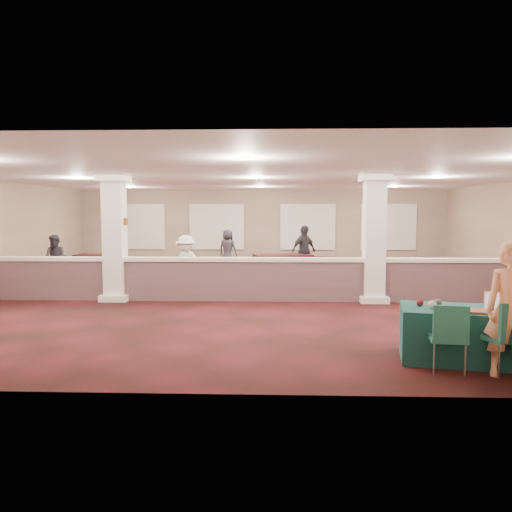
{
  "coord_description": "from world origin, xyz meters",
  "views": [
    {
      "loc": [
        0.51,
        -13.94,
        2.23
      ],
      "look_at": [
        0.09,
        -2.0,
        1.18
      ],
      "focal_mm": 35.0,
      "sensor_mm": 36.0,
      "label": 1
    }
  ],
  "objects_px": {
    "conf_chair_main": "(505,331)",
    "woman": "(511,310)",
    "far_table_front_left": "(34,275)",
    "far_table_front_center": "(205,278)",
    "attendee_c": "(304,251)",
    "far_table_back_center": "(283,266)",
    "attendee_a": "(56,259)",
    "attendee_b": "(186,263)",
    "attendee_d": "(228,249)",
    "far_table_back_left": "(100,264)",
    "far_table_back_right": "(331,267)",
    "far_table_front_right": "(419,275)",
    "conf_chair_side": "(449,332)",
    "near_table": "(473,335)"
  },
  "relations": [
    {
      "from": "conf_chair_main",
      "to": "woman",
      "type": "relative_size",
      "value": 0.55
    },
    {
      "from": "far_table_front_left",
      "to": "far_table_front_center",
      "type": "height_order",
      "value": "far_table_front_left"
    },
    {
      "from": "attendee_c",
      "to": "far_table_back_center",
      "type": "bearing_deg",
      "value": 160.17
    },
    {
      "from": "attendee_a",
      "to": "attendee_b",
      "type": "bearing_deg",
      "value": -16.79
    },
    {
      "from": "woman",
      "to": "attendee_d",
      "type": "distance_m",
      "value": 13.99
    },
    {
      "from": "woman",
      "to": "far_table_back_left",
      "type": "bearing_deg",
      "value": 144.51
    },
    {
      "from": "far_table_back_left",
      "to": "far_table_back_right",
      "type": "height_order",
      "value": "far_table_back_left"
    },
    {
      "from": "far_table_back_left",
      "to": "attendee_b",
      "type": "distance_m",
      "value": 5.7
    },
    {
      "from": "far_table_front_left",
      "to": "far_table_back_right",
      "type": "height_order",
      "value": "far_table_front_left"
    },
    {
      "from": "attendee_c",
      "to": "attendee_d",
      "type": "relative_size",
      "value": 1.15
    },
    {
      "from": "far_table_front_center",
      "to": "far_table_front_right",
      "type": "bearing_deg",
      "value": 4.14
    },
    {
      "from": "far_table_front_right",
      "to": "conf_chair_side",
      "type": "bearing_deg",
      "value": -103.27
    },
    {
      "from": "far_table_front_center",
      "to": "attendee_a",
      "type": "xyz_separation_m",
      "value": [
        -4.87,
        1.17,
        0.43
      ]
    },
    {
      "from": "conf_chair_main",
      "to": "attendee_d",
      "type": "relative_size",
      "value": 0.66
    },
    {
      "from": "far_table_back_right",
      "to": "attendee_b",
      "type": "bearing_deg",
      "value": -144.37
    },
    {
      "from": "far_table_front_right",
      "to": "attendee_a",
      "type": "bearing_deg",
      "value": 176.31
    },
    {
      "from": "woman",
      "to": "attendee_b",
      "type": "height_order",
      "value": "woman"
    },
    {
      "from": "attendee_b",
      "to": "attendee_c",
      "type": "distance_m",
      "value": 4.95
    },
    {
      "from": "attendee_a",
      "to": "attendee_b",
      "type": "distance_m",
      "value": 4.63
    },
    {
      "from": "woman",
      "to": "attendee_c",
      "type": "height_order",
      "value": "woman"
    },
    {
      "from": "near_table",
      "to": "far_table_front_center",
      "type": "height_order",
      "value": "near_table"
    },
    {
      "from": "far_table_back_left",
      "to": "near_table",
      "type": "bearing_deg",
      "value": -48.47
    },
    {
      "from": "woman",
      "to": "far_table_front_left",
      "type": "relative_size",
      "value": 0.95
    },
    {
      "from": "far_table_front_left",
      "to": "attendee_c",
      "type": "relative_size",
      "value": 1.09
    },
    {
      "from": "far_table_front_left",
      "to": "attendee_a",
      "type": "height_order",
      "value": "attendee_a"
    },
    {
      "from": "near_table",
      "to": "far_table_front_left",
      "type": "bearing_deg",
      "value": 157.37
    },
    {
      "from": "far_table_front_right",
      "to": "far_table_back_left",
      "type": "relative_size",
      "value": 1.14
    },
    {
      "from": "far_table_front_center",
      "to": "woman",
      "type": "bearing_deg",
      "value": -55.26
    },
    {
      "from": "far_table_front_left",
      "to": "attendee_d",
      "type": "xyz_separation_m",
      "value": [
        5.18,
        5.55,
        0.38
      ]
    },
    {
      "from": "far_table_front_center",
      "to": "attendee_c",
      "type": "bearing_deg",
      "value": 46.08
    },
    {
      "from": "far_table_back_center",
      "to": "far_table_front_right",
      "type": "bearing_deg",
      "value": -31.71
    },
    {
      "from": "attendee_c",
      "to": "conf_chair_side",
      "type": "bearing_deg",
      "value": -122.28
    },
    {
      "from": "near_table",
      "to": "attendee_b",
      "type": "height_order",
      "value": "attendee_b"
    },
    {
      "from": "far_table_front_left",
      "to": "woman",
      "type": "bearing_deg",
      "value": -36.28
    },
    {
      "from": "far_table_front_right",
      "to": "far_table_back_center",
      "type": "relative_size",
      "value": 1.0
    },
    {
      "from": "far_table_front_right",
      "to": "attendee_c",
      "type": "distance_m",
      "value": 4.24
    },
    {
      "from": "near_table",
      "to": "conf_chair_main",
      "type": "xyz_separation_m",
      "value": [
        0.2,
        -0.59,
        0.2
      ]
    },
    {
      "from": "far_table_back_center",
      "to": "attendee_a",
      "type": "relative_size",
      "value": 1.27
    },
    {
      "from": "near_table",
      "to": "woman",
      "type": "bearing_deg",
      "value": -61.17
    },
    {
      "from": "far_table_front_center",
      "to": "attendee_a",
      "type": "height_order",
      "value": "attendee_a"
    },
    {
      "from": "far_table_back_left",
      "to": "far_table_back_center",
      "type": "height_order",
      "value": "far_table_back_center"
    },
    {
      "from": "far_table_back_left",
      "to": "attendee_b",
      "type": "relative_size",
      "value": 1.07
    },
    {
      "from": "far_table_front_center",
      "to": "conf_chair_main",
      "type": "bearing_deg",
      "value": -54.96
    },
    {
      "from": "attendee_c",
      "to": "conf_chair_main",
      "type": "bearing_deg",
      "value": -118.24
    },
    {
      "from": "conf_chair_side",
      "to": "attendee_a",
      "type": "distance_m",
      "value": 12.64
    },
    {
      "from": "far_table_front_center",
      "to": "attendee_d",
      "type": "height_order",
      "value": "attendee_d"
    },
    {
      "from": "conf_chair_main",
      "to": "far_table_front_left",
      "type": "distance_m",
      "value": 12.6
    },
    {
      "from": "far_table_back_right",
      "to": "conf_chair_main",
      "type": "bearing_deg",
      "value": -83.35
    },
    {
      "from": "near_table",
      "to": "far_table_back_right",
      "type": "distance_m",
      "value": 9.75
    },
    {
      "from": "woman",
      "to": "far_table_back_left",
      "type": "relative_size",
      "value": 1.08
    }
  ]
}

